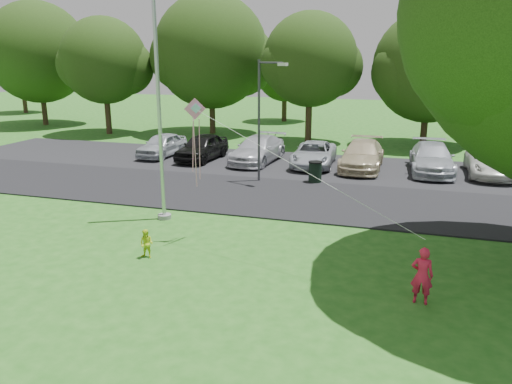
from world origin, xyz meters
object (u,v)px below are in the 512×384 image
(street_lamp, at_px, (263,110))
(woman, at_px, (422,275))
(child_yellow, at_px, (147,244))
(kite, at_px, (199,124))
(flagpole, at_px, (159,106))
(trash_can, at_px, (315,172))

(street_lamp, bearing_deg, woman, -34.06)
(child_yellow, bearing_deg, kite, 60.91)
(flagpole, relative_size, child_yellow, 11.32)
(woman, bearing_deg, flagpole, -19.89)
(street_lamp, bearing_deg, flagpole, -85.18)
(flagpole, height_order, street_lamp, flagpole)
(flagpole, height_order, trash_can, flagpole)
(trash_can, xyz_separation_m, woman, (4.64, -11.08, 0.20))
(flagpole, relative_size, woman, 6.85)
(street_lamp, distance_m, woman, 12.95)
(street_lamp, bearing_deg, kite, -66.06)
(street_lamp, relative_size, kite, 0.79)
(child_yellow, bearing_deg, trash_can, 73.24)
(child_yellow, height_order, kite, kite)
(flagpole, distance_m, trash_can, 9.00)
(woman, xyz_separation_m, kite, (-6.80, 2.44, 3.10))
(flagpole, distance_m, child_yellow, 5.27)
(kite, bearing_deg, woman, -41.65)
(street_lamp, xyz_separation_m, kite, (0.27, -8.07, 0.40))
(street_lamp, relative_size, woman, 3.91)
(flagpole, xyz_separation_m, kite, (2.25, -1.69, -0.33))
(trash_can, bearing_deg, street_lamp, -166.70)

